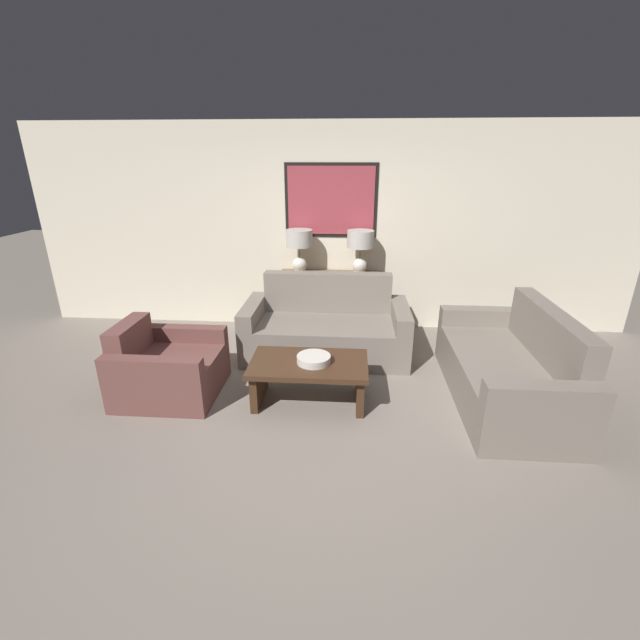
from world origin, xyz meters
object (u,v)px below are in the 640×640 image
(decorative_bowl, at_px, (314,359))
(couch_by_back_wall, at_px, (326,330))
(table_lamp_left, at_px, (299,244))
(table_lamp_right, at_px, (360,245))
(console_table, at_px, (329,303))
(couch_by_side, at_px, (509,370))
(armchair_near_back_wall, at_px, (168,369))
(coffee_table, at_px, (309,373))

(decorative_bowl, bearing_deg, couch_by_back_wall, 87.53)
(table_lamp_left, distance_m, table_lamp_right, 0.78)
(decorative_bowl, bearing_deg, console_table, 88.50)
(table_lamp_left, bearing_deg, decorative_bowl, -79.46)
(couch_by_side, bearing_deg, console_table, 138.48)
(console_table, height_order, couch_by_side, couch_by_side)
(couch_by_side, height_order, decorative_bowl, couch_by_side)
(table_lamp_right, distance_m, armchair_near_back_wall, 2.74)
(couch_by_side, relative_size, decorative_bowl, 6.00)
(table_lamp_left, bearing_deg, table_lamp_right, 0.00)
(couch_by_back_wall, height_order, decorative_bowl, couch_by_back_wall)
(coffee_table, relative_size, decorative_bowl, 3.48)
(couch_by_back_wall, bearing_deg, console_table, 90.00)
(table_lamp_right, relative_size, couch_by_side, 0.29)
(table_lamp_left, relative_size, table_lamp_right, 1.00)
(console_table, relative_size, coffee_table, 1.17)
(couch_by_back_wall, distance_m, coffee_table, 1.11)
(table_lamp_right, distance_m, couch_by_back_wall, 1.20)
(couch_by_back_wall, bearing_deg, table_lamp_right, 61.59)
(decorative_bowl, bearing_deg, coffee_table, 168.33)
(table_lamp_left, distance_m, coffee_table, 2.04)
(couch_by_side, bearing_deg, armchair_near_back_wall, -177.73)
(coffee_table, bearing_deg, table_lamp_right, 75.11)
(table_lamp_right, relative_size, armchair_near_back_wall, 0.60)
(table_lamp_right, height_order, couch_by_side, table_lamp_right)
(coffee_table, height_order, decorative_bowl, decorative_bowl)
(table_lamp_left, height_order, armchair_near_back_wall, table_lamp_left)
(table_lamp_left, bearing_deg, couch_by_back_wall, -61.59)
(coffee_table, bearing_deg, armchair_near_back_wall, 176.97)
(console_table, height_order, coffee_table, console_table)
(console_table, height_order, table_lamp_right, table_lamp_right)
(console_table, bearing_deg, coffee_table, -93.01)
(table_lamp_right, height_order, decorative_bowl, table_lamp_right)
(console_table, xyz_separation_m, decorative_bowl, (-0.05, -1.83, 0.06))
(table_lamp_left, xyz_separation_m, armchair_near_back_wall, (-1.13, -1.74, -0.92))
(coffee_table, distance_m, decorative_bowl, 0.16)
(couch_by_side, relative_size, armchair_near_back_wall, 2.04)
(console_table, distance_m, couch_by_side, 2.43)
(coffee_table, relative_size, armchair_near_back_wall, 1.18)
(table_lamp_right, bearing_deg, table_lamp_left, 180.00)
(console_table, xyz_separation_m, table_lamp_right, (0.39, 0.00, 0.78))
(table_lamp_left, distance_m, couch_by_side, 2.87)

